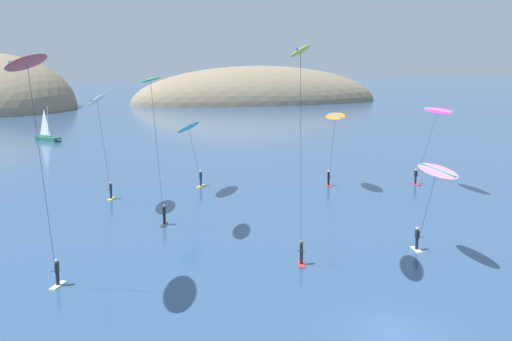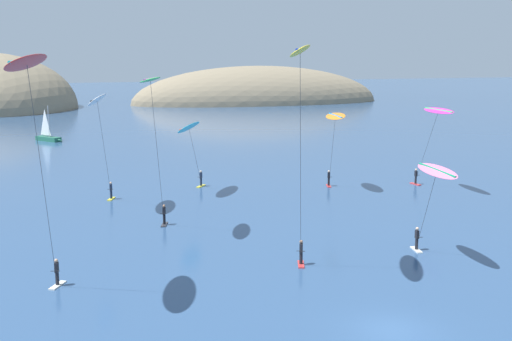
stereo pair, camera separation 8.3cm
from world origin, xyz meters
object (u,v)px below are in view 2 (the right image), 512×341
(kitesurfer_orange, at_px, (335,121))
(kitesurfer_green, at_px, (152,95))
(kitesurfer_red, at_px, (29,78))
(kitesurfer_magenta, at_px, (436,117))
(kitesurfer_pink, at_px, (435,178))
(kitesurfer_white, at_px, (98,107))
(kitesurfer_cyan, at_px, (190,131))
(sailboat_far, at_px, (50,137))
(kitesurfer_yellow, at_px, (300,71))

(kitesurfer_orange, relative_size, kitesurfer_green, 0.65)
(kitesurfer_red, relative_size, kitesurfer_magenta, 1.62)
(kitesurfer_red, relative_size, kitesurfer_pink, 2.12)
(kitesurfer_red, height_order, kitesurfer_pink, kitesurfer_red)
(kitesurfer_white, distance_m, kitesurfer_cyan, 10.56)
(kitesurfer_red, bearing_deg, kitesurfer_orange, 40.35)
(kitesurfer_red, xyz_separation_m, kitesurfer_green, (8.00, 11.92, -1.75))
(kitesurfer_red, bearing_deg, kitesurfer_pink, 1.90)
(kitesurfer_cyan, relative_size, kitesurfer_green, 0.60)
(kitesurfer_white, xyz_separation_m, kitesurfer_green, (3.30, -9.84, 1.56))
(kitesurfer_cyan, distance_m, kitesurfer_green, 16.28)
(kitesurfer_orange, bearing_deg, kitesurfer_magenta, -21.43)
(kitesurfer_white, relative_size, kitesurfer_green, 0.86)
(kitesurfer_cyan, bearing_deg, kitesurfer_pink, -66.23)
(kitesurfer_red, bearing_deg, kitesurfer_white, 77.79)
(kitesurfer_white, height_order, kitesurfer_orange, kitesurfer_white)
(kitesurfer_orange, xyz_separation_m, kitesurfer_pink, (-3.06, -22.99, -1.42))
(kitesurfer_white, xyz_separation_m, kitesurfer_red, (-4.71, -21.76, 3.31))
(kitesurfer_orange, xyz_separation_m, kitesurfer_magenta, (9.35, -3.67, 0.48))
(kitesurfer_magenta, bearing_deg, kitesurfer_orange, 158.57)
(kitesurfer_green, bearing_deg, kitesurfer_orange, 30.71)
(kitesurfer_orange, bearing_deg, kitesurfer_green, -149.29)
(kitesurfer_orange, distance_m, kitesurfer_pink, 23.24)
(sailboat_far, bearing_deg, kitesurfer_white, -84.47)
(kitesurfer_yellow, bearing_deg, kitesurfer_red, -179.96)
(kitesurfer_cyan, bearing_deg, kitesurfer_orange, -10.56)
(kitesurfer_white, bearing_deg, kitesurfer_pink, -45.92)
(kitesurfer_white, xyz_separation_m, kitesurfer_yellow, (10.33, -21.75, 3.57))
(kitesurfer_red, xyz_separation_m, kitesurfer_orange, (28.03, 23.82, -5.46))
(kitesurfer_orange, relative_size, kitesurfer_yellow, 0.55)
(kitesurfer_red, relative_size, kitesurfer_green, 1.14)
(kitesurfer_cyan, bearing_deg, kitesurfer_green, -111.26)
(kitesurfer_white, distance_m, kitesurfer_red, 22.51)
(kitesurfer_white, distance_m, kitesurfer_yellow, 24.34)
(kitesurfer_green, bearing_deg, kitesurfer_yellow, -59.45)
(kitesurfer_white, height_order, kitesurfer_green, kitesurfer_green)
(kitesurfer_pink, bearing_deg, kitesurfer_white, 134.08)
(kitesurfer_cyan, xyz_separation_m, kitesurfer_green, (-5.67, -14.57, 4.51))
(kitesurfer_orange, xyz_separation_m, kitesurfer_cyan, (-14.36, 2.68, -0.80))
(kitesurfer_red, relative_size, kitesurfer_orange, 1.74)
(kitesurfer_orange, height_order, kitesurfer_magenta, kitesurfer_magenta)
(kitesurfer_pink, bearing_deg, sailboat_far, 109.46)
(kitesurfer_pink, relative_size, kitesurfer_yellow, 0.45)
(sailboat_far, bearing_deg, kitesurfer_yellow, -78.08)
(kitesurfer_white, bearing_deg, kitesurfer_green, -71.48)
(sailboat_far, relative_size, kitesurfer_orange, 0.71)
(sailboat_far, height_order, kitesurfer_pink, kitesurfer_pink)
(kitesurfer_orange, bearing_deg, kitesurfer_yellow, -118.63)
(kitesurfer_green, bearing_deg, kitesurfer_pink, -33.17)
(kitesurfer_orange, bearing_deg, kitesurfer_red, -139.65)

